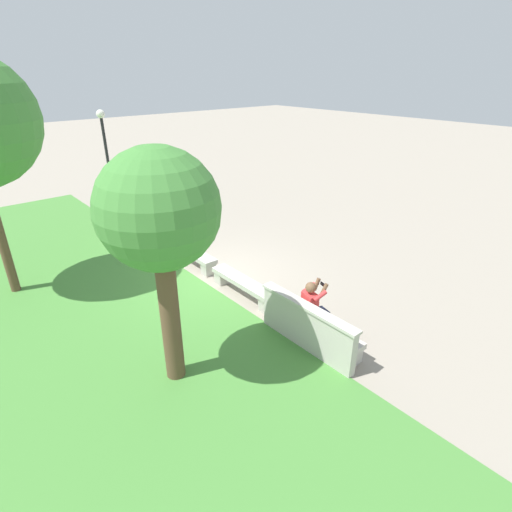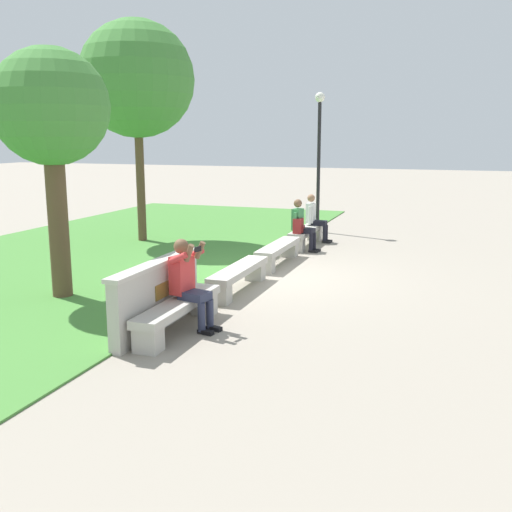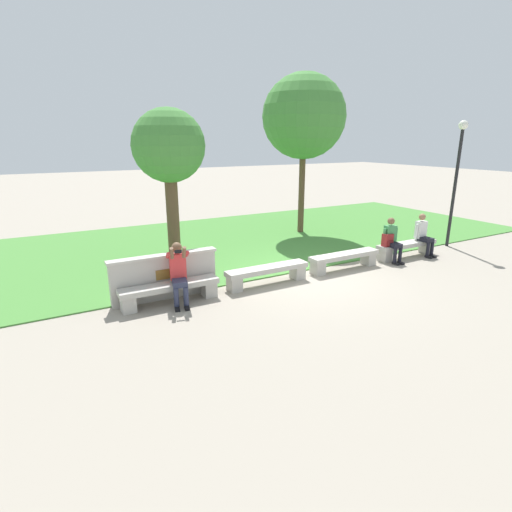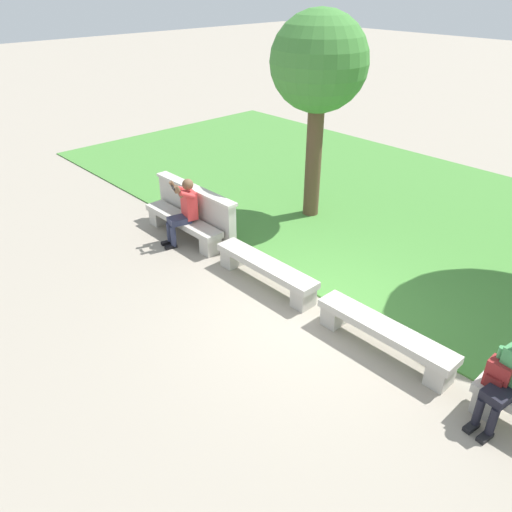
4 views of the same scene
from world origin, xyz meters
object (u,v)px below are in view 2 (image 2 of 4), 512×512
Objects in this scene: bench_main at (179,311)px; backpack at (299,226)px; bench_near at (239,275)px; bench_mid at (278,251)px; tree_behind_wall at (51,111)px; person_distant at (302,224)px; bench_far at (306,234)px; person_companion at (315,217)px; person_photographer at (188,279)px; tree_left_background at (137,80)px; lamp_post at (319,142)px.

backpack is at bearing -0.21° from bench_main.
bench_near is at bearing 179.66° from backpack.
bench_main and bench_mid have the same top height.
tree_behind_wall is (-5.40, 2.78, 2.54)m from backpack.
bench_mid is at bearing 0.00° from bench_main.
backpack is at bearing -27.26° from tree_behind_wall.
bench_far is at bearing 5.11° from person_distant.
bench_near is 1.70× the size of person_companion.
person_photographer is at bearing -179.93° from person_companion.
bench_near is 1.00× the size of bench_far.
bench_near and bench_mid have the same top height.
bench_near is 5.00× the size of backpack.
tree_behind_wall is (0.82, 2.84, 2.43)m from person_photographer.
person_distant is at bearing -88.49° from tree_left_background.
bench_far is 0.38× the size of tree_left_background.
bench_near is at bearing 1.93° from person_photographer.
bench_mid is at bearing -110.18° from tree_left_background.
bench_far is 1.70× the size of person_companion.
tree_left_background reaches higher than bench_near.
person_photographer is 1.05× the size of person_companion.
backpack is 0.10× the size of tree_behind_wall.
bench_far is 0.82m from person_distant.
bench_far is 0.70m from person_companion.
lamp_post reaches higher than bench_mid.
bench_far is 0.54× the size of lamp_post.
tree_behind_wall reaches higher than lamp_post.
person_photographer is at bearing -106.18° from tree_behind_wall.
tree_left_background is (-0.11, 4.35, 3.49)m from person_distant.
bench_main is at bearing -110.08° from tree_behind_wall.
tree_left_background reaches higher than person_companion.
bench_main is 2.42m from bench_near.
person_photographer reaches higher than person_distant.
bench_mid is at bearing 179.13° from backpack.
tree_behind_wall reaches higher than bench_far.
tree_left_background is (6.42, 4.28, 3.86)m from bench_main.
tree_behind_wall is (-6.85, 2.83, 2.50)m from person_companion.
backpack is at bearing -90.09° from tree_left_background.
bench_main is at bearing 157.95° from person_photographer.
bench_mid is 1.60m from backpack.
bench_main is 1.70× the size of person_companion.
person_photographer is 1.05× the size of person_distant.
lamp_post reaches higher than bench_far.
backpack is 0.11× the size of lamp_post.
bench_near is at bearing 0.00° from bench_main.
person_distant reaches higher than bench_mid.
person_companion is at bearing -1.69° from backpack.
person_distant reaches higher than bench_near.
person_photographer is 8.34m from tree_left_background.
bench_mid is (2.42, 0.00, 0.00)m from bench_near.
person_companion is (5.43, -0.07, 0.37)m from bench_near.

